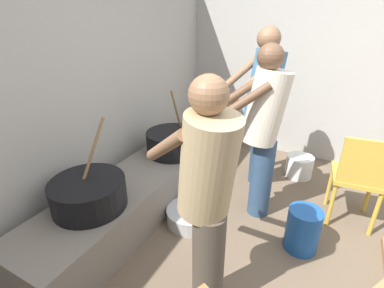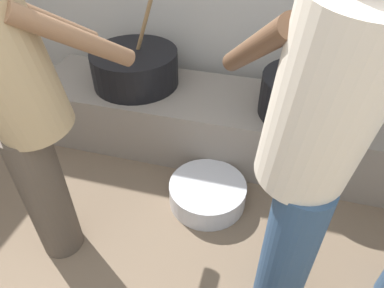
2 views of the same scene
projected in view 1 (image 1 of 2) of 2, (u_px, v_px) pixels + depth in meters
block_enclosure_rear at (65, 101)px, 2.38m from camera, size 4.85×0.20×2.18m
block_enclosure_right at (362, 77)px, 3.29m from camera, size 0.20×4.66×2.18m
hearth_ledge at (139, 192)px, 2.71m from camera, size 2.44×0.60×0.41m
cooking_pot_main at (173, 142)px, 2.99m from camera, size 0.55×0.55×0.69m
cooking_pot_secondary at (89, 193)px, 2.15m from camera, size 0.56×0.56×0.68m
cook_in_tan_shirt at (207, 193)px, 1.56m from camera, size 0.60×0.71×1.51m
cook_in_cream_shirt at (264, 126)px, 2.39m from camera, size 0.58×0.73×1.57m
cook_in_blue_shirt at (263, 101)px, 2.87m from camera, size 0.73×0.68×1.67m
chair_yellow at (359, 176)px, 2.42m from camera, size 0.44×0.44×0.88m
bucket_blue_plastic at (303, 230)px, 2.26m from camera, size 0.26×0.26×0.37m
bucket_white_plastic at (299, 166)px, 3.33m from camera, size 0.31×0.31×0.25m
metal_mixing_bowl at (191, 215)px, 2.61m from camera, size 0.44×0.44×0.14m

